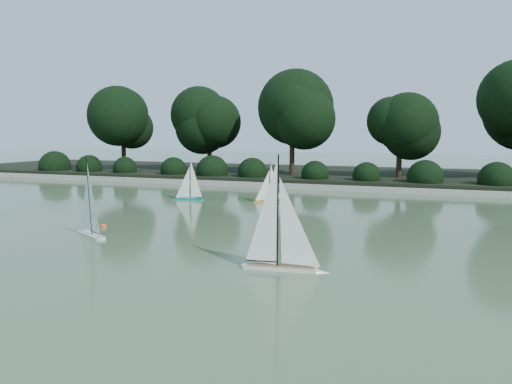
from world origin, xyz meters
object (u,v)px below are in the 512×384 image
(sailboat_orange, at_px, (266,196))
(sailboat_teal, at_px, (187,193))
(race_buoy, at_px, (103,227))
(sailboat_white_a, at_px, (89,222))
(sailboat_white_b, at_px, (287,252))

(sailboat_orange, xyz_separation_m, sailboat_teal, (-2.37, -0.31, 0.01))
(race_buoy, bearing_deg, sailboat_white_a, -71.42)
(race_buoy, bearing_deg, sailboat_orange, 67.55)
(sailboat_orange, bearing_deg, sailboat_white_b, -68.26)
(sailboat_white_b, height_order, sailboat_orange, sailboat_white_b)
(sailboat_white_a, relative_size, race_buoy, 10.92)
(sailboat_white_a, bearing_deg, sailboat_teal, 97.33)
(sailboat_white_a, height_order, sailboat_white_b, sailboat_white_b)
(sailboat_white_a, xyz_separation_m, sailboat_teal, (-0.67, 5.21, -0.05))
(sailboat_orange, height_order, sailboat_teal, sailboat_teal)
(sailboat_white_a, relative_size, sailboat_teal, 1.23)
(sailboat_white_b, relative_size, sailboat_teal, 1.37)
(sailboat_orange, distance_m, race_buoy, 5.14)
(sailboat_white_a, xyz_separation_m, sailboat_orange, (1.70, 5.52, -0.06))
(sailboat_teal, bearing_deg, race_buoy, -84.71)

